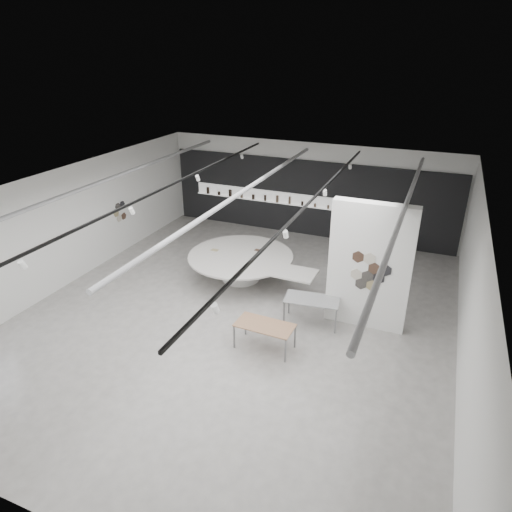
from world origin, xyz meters
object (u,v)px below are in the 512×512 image
at_px(sample_table_wood, 265,326).
at_px(kitchen_counter, 385,239).
at_px(partition_column, 369,267).
at_px(sample_table_stone, 312,301).
at_px(display_island, 242,264).

distance_m(sample_table_wood, kitchen_counter, 7.93).
bearing_deg(partition_column, sample_table_stone, -158.49).
distance_m(partition_column, kitchen_counter, 5.69).
xyz_separation_m(sample_table_wood, kitchen_counter, (1.96, 7.68, -0.21)).
xyz_separation_m(partition_column, sample_table_wood, (-2.17, -2.15, -1.14)).
height_order(partition_column, display_island, partition_column).
bearing_deg(sample_table_wood, partition_column, 44.75).
relative_size(display_island, sample_table_wood, 2.94).
distance_m(partition_column, sample_table_wood, 3.27).
height_order(sample_table_wood, kitchen_counter, kitchen_counter).
bearing_deg(kitchen_counter, sample_table_wood, -110.50).
height_order(display_island, sample_table_stone, display_island).
distance_m(sample_table_wood, sample_table_stone, 1.79).
bearing_deg(sample_table_stone, sample_table_wood, -116.14).
height_order(display_island, kitchen_counter, kitchen_counter).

